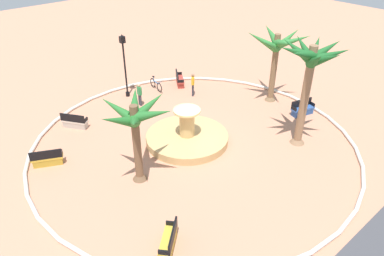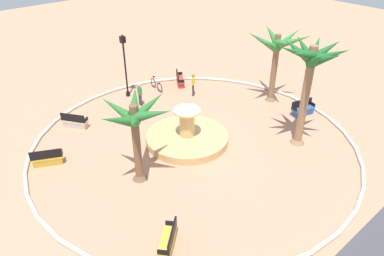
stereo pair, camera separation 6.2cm
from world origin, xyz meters
TOP-DOWN VIEW (x-y plane):
  - ground_plane at (0.00, 0.00)m, footprint 80.00×80.00m
  - plaza_curb at (0.00, 0.00)m, footprint 18.48×18.48m
  - fountain at (0.17, -0.43)m, footprint 4.78×4.78m
  - palm_tree_near_fountain at (-4.54, 3.88)m, footprint 3.70×3.59m
  - palm_tree_by_curb at (-7.72, -0.56)m, footprint 4.20×4.03m
  - palm_tree_mid_plaza at (4.15, 0.60)m, footprint 3.72×3.54m
  - bench_east at (7.17, -3.59)m, footprint 1.65×1.17m
  - bench_west at (4.33, -6.20)m, footprint 1.32×1.60m
  - bench_north at (5.81, 5.01)m, footprint 1.54×1.42m
  - bench_southeast at (-4.57, -6.82)m, footprint 1.31×1.61m
  - bench_southwest at (-7.63, 2.10)m, footprint 1.68×0.91m
  - lamppost at (-0.51, -7.80)m, footprint 0.32×0.32m
  - bicycle_red_frame at (-2.70, -7.31)m, footprint 0.44×1.71m
  - person_cyclist_helmet at (-0.38, -6.01)m, footprint 0.23×0.53m
  - person_cyclist_photo at (-4.10, -4.75)m, footprint 0.40×0.40m

SIDE VIEW (x-z plane):
  - ground_plane at x=0.00m, z-range 0.00..0.00m
  - plaza_curb at x=0.00m, z-range 0.00..0.20m
  - fountain at x=0.17m, z-range -0.75..1.36m
  - bench_east at x=7.17m, z-range -0.15..0.85m
  - bench_west at x=4.33m, z-range -0.15..0.85m
  - bench_north at x=5.81m, z-range -0.15..0.85m
  - bench_southeast at x=-4.57m, z-range -0.15..0.85m
  - bench_southwest at x=-7.63m, z-range -0.15..0.85m
  - bicycle_red_frame at x=-2.70m, z-range -0.09..0.86m
  - person_cyclist_helmet at x=-0.38m, z-range 0.09..1.70m
  - person_cyclist_photo at x=-4.10m, z-range 0.10..1.78m
  - lamppost at x=-0.51m, z-range 0.38..4.92m
  - palm_tree_mid_plaza at x=4.15m, z-range 1.14..5.58m
  - palm_tree_by_curb at x=-7.72m, z-range 1.31..6.31m
  - palm_tree_near_fountain at x=-4.54m, z-range 1.68..7.77m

